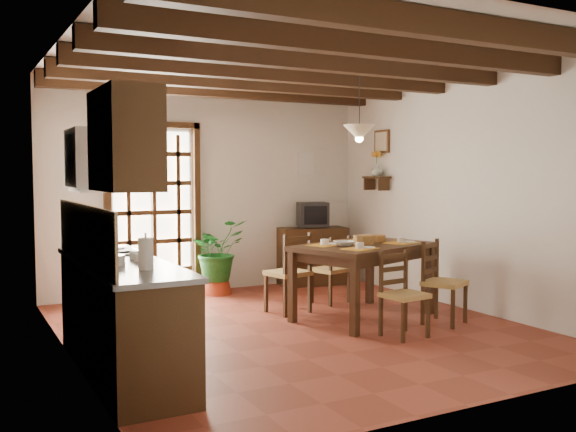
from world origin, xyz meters
TOP-DOWN VIEW (x-y plane):
  - ground_plane at (0.00, 0.00)m, footprint 5.00×5.00m
  - room_shell at (0.00, 0.00)m, footprint 4.52×5.02m
  - ceiling_beams at (0.00, 0.00)m, footprint 4.50×4.34m
  - french_door at (-0.80, 2.45)m, footprint 1.26×0.11m
  - kitchen_counter at (-1.96, -0.60)m, footprint 0.64×2.25m
  - upper_cabinet at (-2.08, -1.30)m, footprint 0.35×0.80m
  - range_hood at (-2.05, -0.05)m, footprint 0.38×0.60m
  - counter_items at (-1.95, -0.51)m, footprint 0.50×1.43m
  - dining_table at (0.89, 0.11)m, footprint 1.76×1.41m
  - chair_near_left at (0.78, -0.75)m, footprint 0.43×0.41m
  - chair_near_right at (1.50, -0.52)m, footprint 0.54×0.53m
  - chair_far_left at (0.29, 0.73)m, footprint 0.51×0.49m
  - chair_far_right at (1.01, 0.97)m, footprint 0.47×0.46m
  - table_setting at (0.89, 0.11)m, footprint 1.11×0.74m
  - table_bowl at (0.62, 0.07)m, footprint 0.25×0.25m
  - sideboard at (1.47, 2.23)m, footprint 1.03×0.60m
  - crt_tv at (1.47, 2.22)m, footprint 0.50×0.48m
  - fuse_box at (1.50, 2.48)m, footprint 0.25×0.03m
  - plant_pot at (-0.02, 2.18)m, footprint 0.39×0.39m
  - potted_plant at (-0.02, 2.18)m, footprint 2.31×2.14m
  - wall_shelf at (2.14, 1.60)m, footprint 0.20×0.42m
  - shelf_vase at (2.14, 1.60)m, footprint 0.15×0.15m
  - shelf_flowers at (2.14, 1.60)m, footprint 0.14×0.14m
  - framed_picture at (2.22, 1.60)m, footprint 0.03×0.32m
  - pendant_lamp at (0.89, 0.21)m, footprint 0.36×0.36m

SIDE VIEW (x-z plane):
  - ground_plane at x=0.00m, z-range 0.00..0.00m
  - plant_pot at x=-0.02m, z-range -0.01..0.23m
  - chair_far_right at x=1.01m, z-range -0.16..0.68m
  - chair_near_left at x=0.78m, z-range -0.16..0.69m
  - chair_near_right at x=1.50m, z-range -0.17..0.73m
  - chair_far_left at x=0.29m, z-range -0.17..0.76m
  - sideboard at x=1.47m, z-range 0.00..0.83m
  - kitchen_counter at x=-1.96m, z-range -0.22..1.16m
  - potted_plant at x=-0.02m, z-range -0.49..1.63m
  - dining_table at x=0.89m, z-range 0.31..1.14m
  - table_bowl at x=0.62m, z-range 0.83..0.88m
  - table_setting at x=0.89m, z-range 0.89..0.99m
  - counter_items at x=-1.95m, z-range 0.83..1.08m
  - crt_tv at x=1.47m, z-range 0.84..1.19m
  - french_door at x=-0.80m, z-range 0.02..2.34m
  - wall_shelf at x=2.14m, z-range 1.41..1.61m
  - shelf_vase at x=2.14m, z-range 1.57..1.73m
  - range_hood at x=-2.05m, z-range 1.46..2.00m
  - fuse_box at x=1.50m, z-range 1.59..1.91m
  - room_shell at x=0.00m, z-range 0.41..3.22m
  - upper_cabinet at x=-2.08m, z-range 1.50..2.20m
  - shelf_flowers at x=2.14m, z-range 1.68..2.04m
  - framed_picture at x=2.22m, z-range 1.89..2.21m
  - pendant_lamp at x=0.89m, z-range 1.66..2.50m
  - ceiling_beams at x=0.00m, z-range 2.59..2.79m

